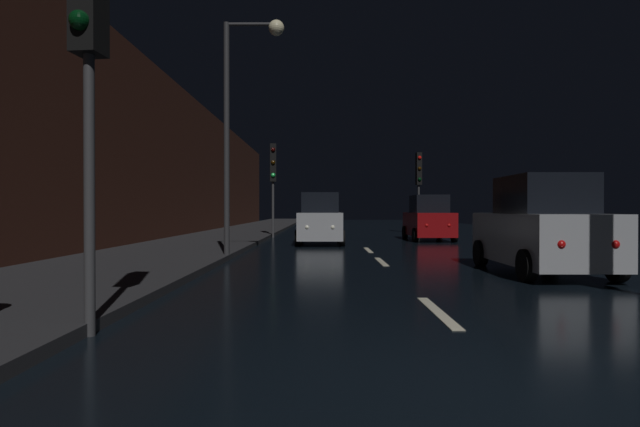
{
  "coord_description": "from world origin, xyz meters",
  "views": [
    {
      "loc": [
        -1.58,
        -4.06,
        1.41
      ],
      "look_at": [
        -1.7,
        18.75,
        1.23
      ],
      "focal_mm": 28.88,
      "sensor_mm": 36.0,
      "label": 1
    }
  ],
  "objects_px": {
    "car_parked_right_near": "(541,229)",
    "streetlamp_overhead": "(244,99)",
    "traffic_light_far_right": "(419,175)",
    "car_approaching_headlights": "(320,220)",
    "traffic_light_near_left": "(88,6)",
    "traffic_light_far_left": "(273,170)",
    "car_parked_right_far": "(428,220)"
  },
  "relations": [
    {
      "from": "car_parked_right_near",
      "to": "streetlamp_overhead",
      "type": "bearing_deg",
      "value": 67.26
    },
    {
      "from": "traffic_light_far_right",
      "to": "car_approaching_headlights",
      "type": "bearing_deg",
      "value": -38.38
    },
    {
      "from": "traffic_light_near_left",
      "to": "car_approaching_headlights",
      "type": "xyz_separation_m",
      "value": [
        2.49,
        15.52,
        -2.71
      ]
    },
    {
      "from": "traffic_light_near_left",
      "to": "car_parked_right_near",
      "type": "relative_size",
      "value": 1.17
    },
    {
      "from": "traffic_light_far_right",
      "to": "traffic_light_far_left",
      "type": "bearing_deg",
      "value": -66.98
    },
    {
      "from": "traffic_light_far_right",
      "to": "traffic_light_far_left",
      "type": "height_order",
      "value": "traffic_light_far_right"
    },
    {
      "from": "traffic_light_far_right",
      "to": "car_approaching_headlights",
      "type": "xyz_separation_m",
      "value": [
        -5.77,
        -9.1,
        -2.49
      ]
    },
    {
      "from": "streetlamp_overhead",
      "to": "traffic_light_far_right",
      "type": "bearing_deg",
      "value": 63.59
    },
    {
      "from": "streetlamp_overhead",
      "to": "car_parked_right_far",
      "type": "distance_m",
      "value": 12.16
    },
    {
      "from": "traffic_light_near_left",
      "to": "streetlamp_overhead",
      "type": "relative_size",
      "value": 0.75
    },
    {
      "from": "traffic_light_far_right",
      "to": "car_parked_right_near",
      "type": "bearing_deg",
      "value": -8.44
    },
    {
      "from": "car_parked_right_far",
      "to": "car_parked_right_near",
      "type": "height_order",
      "value": "car_parked_right_near"
    },
    {
      "from": "car_approaching_headlights",
      "to": "car_parked_right_near",
      "type": "distance_m",
      "value": 10.94
    },
    {
      "from": "traffic_light_far_right",
      "to": "streetlamp_overhead",
      "type": "xyz_separation_m",
      "value": [
        -7.88,
        -15.87,
        1.05
      ]
    },
    {
      "from": "streetlamp_overhead",
      "to": "car_parked_right_far",
      "type": "xyz_separation_m",
      "value": [
        7.08,
        9.23,
        -3.56
      ]
    },
    {
      "from": "traffic_light_far_right",
      "to": "car_parked_right_far",
      "type": "relative_size",
      "value": 1.16
    },
    {
      "from": "traffic_light_near_left",
      "to": "car_parked_right_far",
      "type": "bearing_deg",
      "value": 163.98
    },
    {
      "from": "traffic_light_near_left",
      "to": "car_approaching_headlights",
      "type": "height_order",
      "value": "traffic_light_near_left"
    },
    {
      "from": "traffic_light_far_left",
      "to": "car_parked_right_near",
      "type": "height_order",
      "value": "traffic_light_far_left"
    },
    {
      "from": "traffic_light_far_right",
      "to": "car_parked_right_near",
      "type": "xyz_separation_m",
      "value": [
        -0.8,
        -18.84,
        -2.47
      ]
    },
    {
      "from": "traffic_light_far_right",
      "to": "traffic_light_far_left",
      "type": "relative_size",
      "value": 1.01
    },
    {
      "from": "traffic_light_near_left",
      "to": "car_parked_right_far",
      "type": "distance_m",
      "value": 19.65
    },
    {
      "from": "traffic_light_far_right",
      "to": "traffic_light_far_left",
      "type": "xyz_separation_m",
      "value": [
        -8.16,
        -4.52,
        -0.04
      ]
    },
    {
      "from": "car_approaching_headlights",
      "to": "car_parked_right_far",
      "type": "relative_size",
      "value": 1.01
    },
    {
      "from": "streetlamp_overhead",
      "to": "car_approaching_headlights",
      "type": "height_order",
      "value": "streetlamp_overhead"
    },
    {
      "from": "traffic_light_near_left",
      "to": "car_parked_right_far",
      "type": "xyz_separation_m",
      "value": [
        7.46,
        17.97,
        -2.72
      ]
    },
    {
      "from": "traffic_light_near_left",
      "to": "traffic_light_far_right",
      "type": "height_order",
      "value": "traffic_light_near_left"
    },
    {
      "from": "car_parked_right_far",
      "to": "car_parked_right_near",
      "type": "xyz_separation_m",
      "value": [
        0.0,
        -12.2,
        0.04
      ]
    },
    {
      "from": "streetlamp_overhead",
      "to": "car_parked_right_near",
      "type": "relative_size",
      "value": 1.57
    },
    {
      "from": "streetlamp_overhead",
      "to": "car_approaching_headlights",
      "type": "bearing_deg",
      "value": 72.69
    },
    {
      "from": "traffic_light_far_right",
      "to": "car_approaching_headlights",
      "type": "relative_size",
      "value": 1.14
    },
    {
      "from": "traffic_light_far_right",
      "to": "car_parked_right_near",
      "type": "relative_size",
      "value": 1.11
    }
  ]
}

